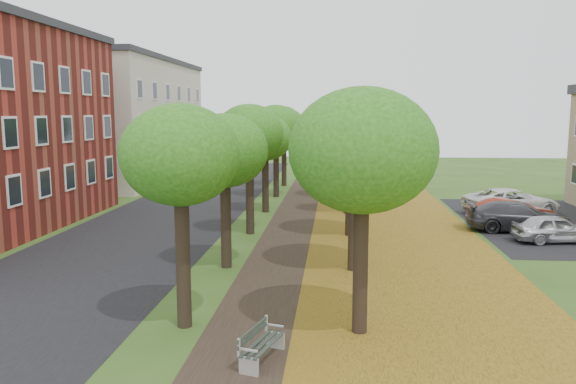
% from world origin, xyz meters
% --- Properties ---
extents(ground, '(120.00, 120.00, 0.00)m').
position_xyz_m(ground, '(0.00, 0.00, 0.00)').
color(ground, '#2D4C19').
rests_on(ground, ground).
extents(street_asphalt, '(8.00, 70.00, 0.01)m').
position_xyz_m(street_asphalt, '(-7.50, 15.00, 0.00)').
color(street_asphalt, black).
rests_on(street_asphalt, ground).
extents(footpath, '(3.20, 70.00, 0.01)m').
position_xyz_m(footpath, '(0.00, 15.00, 0.00)').
color(footpath, black).
rests_on(footpath, ground).
extents(leaf_verge, '(7.50, 70.00, 0.01)m').
position_xyz_m(leaf_verge, '(5.00, 15.00, 0.01)').
color(leaf_verge, olive).
rests_on(leaf_verge, ground).
extents(parking_lot, '(9.00, 16.00, 0.01)m').
position_xyz_m(parking_lot, '(13.50, 16.00, 0.00)').
color(parking_lot, black).
rests_on(parking_lot, ground).
extents(tree_row_west, '(3.50, 33.50, 6.18)m').
position_xyz_m(tree_row_west, '(-2.20, 15.00, 4.65)').
color(tree_row_west, black).
rests_on(tree_row_west, ground).
extents(tree_row_east, '(3.50, 33.50, 6.18)m').
position_xyz_m(tree_row_east, '(2.60, 15.00, 4.65)').
color(tree_row_east, black).
rests_on(tree_row_east, ground).
extents(building_cream, '(10.30, 20.30, 10.40)m').
position_xyz_m(building_cream, '(-17.00, 33.00, 5.21)').
color(building_cream, beige).
rests_on(building_cream, ground).
extents(bench, '(0.96, 1.78, 0.81)m').
position_xyz_m(bench, '(0.19, -1.98, 0.42)').
color(bench, '#29332C').
rests_on(bench, ground).
extents(car_silver, '(3.89, 1.97, 1.27)m').
position_xyz_m(car_silver, '(11.89, 11.37, 0.63)').
color(car_silver, silver).
rests_on(car_silver, ground).
extents(car_red, '(4.59, 2.68, 1.43)m').
position_xyz_m(car_red, '(11.00, 14.89, 0.71)').
color(car_red, maroon).
rests_on(car_red, ground).
extents(car_grey, '(5.12, 2.30, 1.46)m').
position_xyz_m(car_grey, '(11.00, 13.70, 0.73)').
color(car_grey, '#323338').
rests_on(car_grey, ground).
extents(car_white, '(5.88, 3.81, 1.50)m').
position_xyz_m(car_white, '(12.08, 18.42, 0.75)').
color(car_white, silver).
rests_on(car_white, ground).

